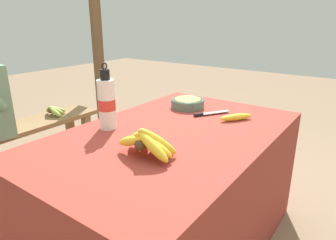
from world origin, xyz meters
TOP-DOWN VIEW (x-y plane):
  - market_counter at (0.00, 0.00)m, footprint 1.41×0.89m
  - banana_bunch_ripe at (-0.28, -0.08)m, footprint 0.20×0.28m
  - serving_bowl at (0.41, 0.16)m, footprint 0.21×0.21m
  - water_bottle at (-0.14, 0.29)m, footprint 0.09×0.09m
  - loose_banana_front at (0.35, -0.19)m, footprint 0.17×0.14m
  - knife at (0.34, -0.01)m, footprint 0.20×0.14m
  - wooden_bench at (-0.21, 1.37)m, footprint 1.57×0.32m
  - banana_bunch_green at (0.26, 1.37)m, footprint 0.16×0.25m
  - support_post_far at (1.06, 1.68)m, footprint 0.11×0.11m

SIDE VIEW (x-z plane):
  - market_counter at x=0.00m, z-range 0.00..0.68m
  - wooden_bench at x=-0.21m, z-range 0.15..0.59m
  - banana_bunch_green at x=0.26m, z-range 0.44..0.54m
  - knife at x=0.34m, z-range 0.68..0.70m
  - loose_banana_front at x=0.35m, z-range 0.68..0.72m
  - serving_bowl at x=0.41m, z-range 0.69..0.74m
  - banana_bunch_ripe at x=-0.28m, z-range 0.68..0.82m
  - water_bottle at x=-0.14m, z-range 0.65..0.98m
  - support_post_far at x=1.06m, z-range 0.00..2.62m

